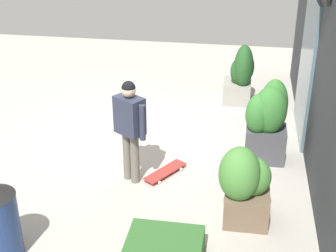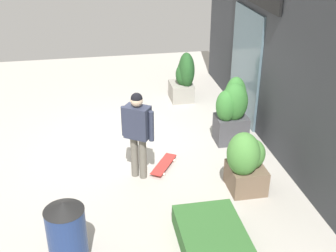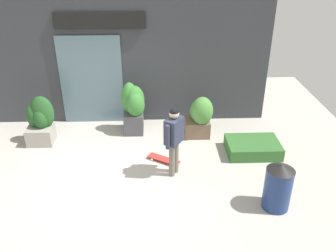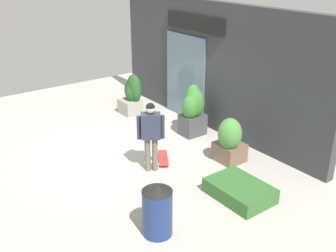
{
  "view_description": "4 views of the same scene",
  "coord_description": "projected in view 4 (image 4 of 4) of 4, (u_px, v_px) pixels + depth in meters",
  "views": [
    {
      "loc": [
        7.37,
        1.59,
        4.06
      ],
      "look_at": [
        1.06,
        0.56,
        0.9
      ],
      "focal_mm": 52.84,
      "sensor_mm": 36.0,
      "label": 1
    },
    {
      "loc": [
        7.6,
        -0.64,
        4.24
      ],
      "look_at": [
        1.06,
        0.56,
        0.9
      ],
      "focal_mm": 45.98,
      "sensor_mm": 36.0,
      "label": 2
    },
    {
      "loc": [
        0.8,
        -6.39,
        4.59
      ],
      "look_at": [
        1.06,
        0.56,
        0.9
      ],
      "focal_mm": 37.88,
      "sensor_mm": 36.0,
      "label": 3
    },
    {
      "loc": [
        7.7,
        -4.35,
        4.44
      ],
      "look_at": [
        1.06,
        0.56,
        0.9
      ],
      "focal_mm": 42.68,
      "sensor_mm": 36.0,
      "label": 4
    }
  ],
  "objects": [
    {
      "name": "hedge_ledge",
      "position": [
        240.0,
        191.0,
        7.89
      ],
      "size": [
        1.24,
        0.9,
        0.3
      ],
      "primitive_type": "cube",
      "color": "#33662D",
      "rests_on": "ground_plane"
    },
    {
      "name": "skateboard",
      "position": [
        163.0,
        158.0,
        9.35
      ],
      "size": [
        0.78,
        0.6,
        0.08
      ],
      "rotation": [
        0.0,
        0.0,
        2.58
      ],
      "color": "red",
      "rests_on": "ground_plane"
    },
    {
      "name": "trash_bin",
      "position": [
        157.0,
        209.0,
        6.73
      ],
      "size": [
        0.53,
        0.53,
        0.98
      ],
      "color": "navy",
      "rests_on": "ground_plane"
    },
    {
      "name": "planter_box_left",
      "position": [
        230.0,
        140.0,
        9.11
      ],
      "size": [
        0.69,
        0.68,
        1.11
      ],
      "color": "brown",
      "rests_on": "ground_plane"
    },
    {
      "name": "planter_box_mid",
      "position": [
        193.0,
        109.0,
        10.46
      ],
      "size": [
        0.61,
        0.67,
        1.35
      ],
      "color": "#47474C",
      "rests_on": "ground_plane"
    },
    {
      "name": "building_facade",
      "position": [
        210.0,
        67.0,
        10.7
      ],
      "size": [
        7.69,
        0.31,
        3.39
      ],
      "color": "#383A3F",
      "rests_on": "ground_plane"
    },
    {
      "name": "planter_box_right",
      "position": [
        132.0,
        95.0,
        11.95
      ],
      "size": [
        0.7,
        0.59,
        1.23
      ],
      "color": "gray",
      "rests_on": "ground_plane"
    },
    {
      "name": "skateboarder",
      "position": [
        151.0,
        130.0,
        8.58
      ],
      "size": [
        0.45,
        0.52,
        1.6
      ],
      "rotation": [
        0.0,
        0.0,
        2.57
      ],
      "color": "#666056",
      "rests_on": "ground_plane"
    },
    {
      "name": "ground_plane",
      "position": [
        124.0,
        151.0,
        9.81
      ],
      "size": [
        12.0,
        12.0,
        0.0
      ],
      "primitive_type": "plane",
      "color": "#B2ADA3"
    }
  ]
}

